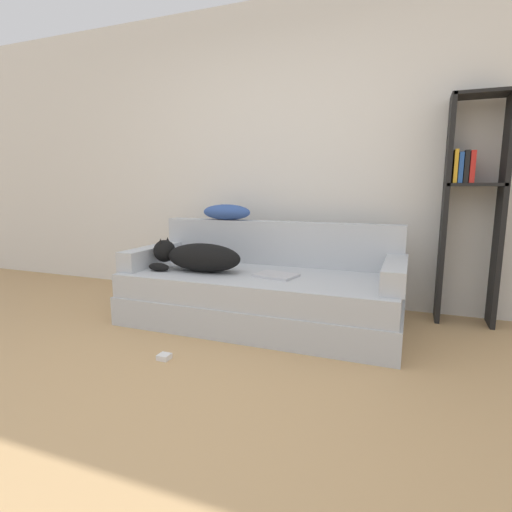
{
  "coord_description": "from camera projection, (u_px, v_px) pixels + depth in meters",
  "views": [
    {
      "loc": [
        1.14,
        -1.37,
        1.06
      ],
      "look_at": [
        0.07,
        1.36,
        0.55
      ],
      "focal_mm": 28.0,
      "sensor_mm": 36.0,
      "label": 1
    }
  ],
  "objects": [
    {
      "name": "dog",
      "position": [
        197.0,
        257.0,
        3.15
      ],
      "size": [
        0.76,
        0.3,
        0.25
      ],
      "color": "black",
      "rests_on": "couch"
    },
    {
      "name": "bookshelf",
      "position": [
        472.0,
        198.0,
        3.02
      ],
      "size": [
        0.42,
        0.26,
        1.74
      ],
      "color": "black",
      "rests_on": "ground_plane"
    },
    {
      "name": "couch_arm_right",
      "position": [
        395.0,
        273.0,
        2.72
      ],
      "size": [
        0.15,
        0.76,
        0.16
      ],
      "color": "#B2B7BC",
      "rests_on": "couch"
    },
    {
      "name": "ground_plane",
      "position": [
        135.0,
        419.0,
        1.84
      ],
      "size": [
        20.0,
        20.0,
        0.0
      ],
      "primitive_type": "plane",
      "color": "tan"
    },
    {
      "name": "throw_pillow",
      "position": [
        227.0,
        212.0,
        3.54
      ],
      "size": [
        0.45,
        0.19,
        0.14
      ],
      "color": "#335199",
      "rests_on": "couch_backrest"
    },
    {
      "name": "laptop",
      "position": [
        276.0,
        275.0,
        2.97
      ],
      "size": [
        0.33,
        0.27,
        0.02
      ],
      "rotation": [
        0.0,
        0.0,
        -0.2
      ],
      "color": "#B7B7BC",
      "rests_on": "couch"
    },
    {
      "name": "wall_back",
      "position": [
        284.0,
        155.0,
        3.68
      ],
      "size": [
        8.13,
        0.06,
        2.7
      ],
      "color": "silver",
      "rests_on": "ground_plane"
    },
    {
      "name": "power_adapter",
      "position": [
        164.0,
        357.0,
        2.48
      ],
      "size": [
        0.07,
        0.07,
        0.03
      ],
      "color": "silver",
      "rests_on": "ground_plane"
    },
    {
      "name": "couch_backrest",
      "position": [
        277.0,
        243.0,
        3.43
      ],
      "size": [
        2.08,
        0.15,
        0.37
      ],
      "color": "#B2B7BC",
      "rests_on": "couch"
    },
    {
      "name": "couch_arm_left",
      "position": [
        153.0,
        255.0,
        3.42
      ],
      "size": [
        0.15,
        0.76,
        0.16
      ],
      "color": "#B2B7BC",
      "rests_on": "couch"
    },
    {
      "name": "couch",
      "position": [
        260.0,
        299.0,
        3.12
      ],
      "size": [
        2.12,
        0.95,
        0.4
      ],
      "color": "#B2B7BC",
      "rests_on": "ground_plane"
    }
  ]
}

